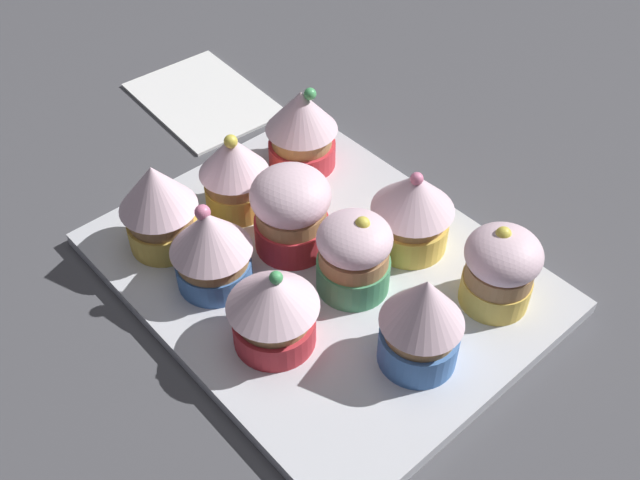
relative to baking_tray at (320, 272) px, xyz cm
name	(u,v)px	position (x,y,z in cm)	size (l,w,h in cm)	color
ground_plane	(320,290)	(0.00, 0.00, -2.10)	(180.00, 180.00, 3.00)	#4C4C51
baking_tray	(320,272)	(0.00, 0.00, 0.00)	(33.22, 26.23, 1.20)	silver
cupcake_0	(500,268)	(-11.15, -7.48, 4.09)	(5.61, 5.61, 7.07)	#EFC651
cupcake_1	(413,209)	(-2.81, -7.11, 4.34)	(6.55, 6.55, 7.49)	#EFC651
cupcake_2	(302,127)	(10.71, -7.41, 4.55)	(6.35, 6.35, 7.97)	#D1333D
cupcake_3	(422,321)	(-10.96, 0.72, 4.68)	(5.77, 5.77, 7.98)	#477AC6
cupcake_4	(354,254)	(-3.04, -0.64, 3.96)	(5.60, 5.60, 6.99)	#4C9E6B
cupcake_5	(287,212)	(3.37, 0.39, 4.37)	(6.29, 6.29, 7.35)	#D1333D
cupcake_6	(234,172)	(9.85, 0.59, 4.52)	(5.77, 5.77, 7.78)	#EFC651
cupcake_7	(273,307)	(-3.11, 7.10, 4.11)	(6.51, 6.51, 6.98)	#D1333D
cupcake_8	(211,247)	(4.32, 6.93, 4.27)	(6.20, 6.20, 7.44)	#477AC6
cupcake_9	(158,205)	(10.32, 7.53, 4.76)	(6.12, 6.12, 7.90)	#EFC651
napkin	(203,98)	(26.29, -7.42, -0.30)	(15.06, 10.79, 0.60)	white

